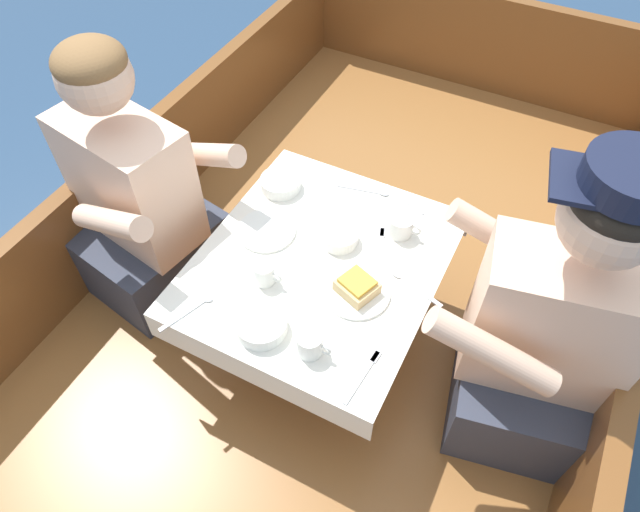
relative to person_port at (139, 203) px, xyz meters
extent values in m
plane|color=navy|center=(0.64, 0.14, -0.70)|extent=(60.00, 60.00, 0.00)
cube|color=brown|center=(0.64, 0.14, -0.54)|extent=(1.79, 3.25, 0.32)
cube|color=brown|center=(-0.23, 0.14, -0.18)|extent=(0.06, 3.25, 0.41)
cube|color=brown|center=(1.51, 0.14, -0.18)|extent=(0.06, 3.25, 0.41)
cube|color=brown|center=(0.64, 1.74, -0.15)|extent=(1.67, 0.06, 0.47)
cylinder|color=#B2B2B7|center=(0.64, 0.04, -0.19)|extent=(0.07, 0.07, 0.38)
cube|color=brown|center=(0.64, 0.04, 0.01)|extent=(0.65, 0.75, 0.02)
cube|color=white|center=(0.64, 0.04, 0.02)|extent=(0.68, 0.78, 0.00)
cube|color=white|center=(0.64, -0.35, -0.03)|extent=(0.68, 0.00, 0.10)
cube|color=white|center=(0.64, 0.43, -0.03)|extent=(0.68, 0.00, 0.10)
cube|color=#333847|center=(-0.01, 0.00, -0.25)|extent=(0.43, 0.50, 0.26)
cube|color=beige|center=(-0.01, 0.00, 0.10)|extent=(0.43, 0.29, 0.43)
sphere|color=beige|center=(-0.01, 0.00, 0.46)|extent=(0.20, 0.20, 0.20)
ellipsoid|color=brown|center=(-0.01, 0.00, 0.51)|extent=(0.19, 0.19, 0.11)
cylinder|color=beige|center=(0.18, 0.15, 0.16)|extent=(0.34, 0.13, 0.21)
cylinder|color=beige|center=(0.11, -0.20, 0.16)|extent=(0.34, 0.13, 0.21)
cube|color=#333847|center=(1.29, 0.08, -0.25)|extent=(0.44, 0.50, 0.26)
cube|color=beige|center=(1.29, 0.08, 0.10)|extent=(0.43, 0.29, 0.43)
sphere|color=beige|center=(1.29, 0.08, 0.47)|extent=(0.22, 0.22, 0.22)
ellipsoid|color=black|center=(1.29, 0.08, 0.52)|extent=(0.21, 0.21, 0.12)
cylinder|color=beige|center=(1.17, -0.12, 0.16)|extent=(0.34, 0.13, 0.21)
cylinder|color=beige|center=(1.10, 0.23, 0.16)|extent=(0.34, 0.13, 0.21)
cylinder|color=black|center=(1.29, 0.08, 0.58)|extent=(0.20, 0.20, 0.06)
cube|color=black|center=(1.19, 0.06, 0.55)|extent=(0.13, 0.17, 0.01)
cylinder|color=silver|center=(0.78, -0.02, 0.03)|extent=(0.19, 0.19, 0.01)
cylinder|color=silver|center=(0.44, 0.07, 0.03)|extent=(0.18, 0.18, 0.01)
cube|color=tan|center=(0.78, -0.02, 0.05)|extent=(0.13, 0.12, 0.04)
cube|color=gold|center=(0.78, -0.02, 0.07)|extent=(0.10, 0.10, 0.01)
cylinder|color=silver|center=(0.66, 0.13, 0.04)|extent=(0.11, 0.11, 0.04)
cylinder|color=beige|center=(0.66, 0.13, 0.05)|extent=(0.09, 0.09, 0.02)
cylinder|color=silver|center=(0.61, -0.24, 0.04)|extent=(0.14, 0.14, 0.04)
cylinder|color=beige|center=(0.61, -0.24, 0.05)|extent=(0.11, 0.11, 0.02)
cylinder|color=silver|center=(0.39, 0.25, 0.04)|extent=(0.13, 0.13, 0.04)
cylinder|color=beige|center=(0.39, 0.25, 0.05)|extent=(0.11, 0.11, 0.02)
cylinder|color=silver|center=(0.81, 0.25, 0.05)|extent=(0.07, 0.07, 0.06)
torus|color=silver|center=(0.85, 0.25, 0.06)|extent=(0.04, 0.01, 0.04)
cylinder|color=#3D2314|center=(0.81, 0.25, 0.07)|extent=(0.06, 0.06, 0.01)
cylinder|color=silver|center=(0.53, -0.10, 0.06)|extent=(0.06, 0.06, 0.07)
torus|color=silver|center=(0.57, -0.10, 0.06)|extent=(0.04, 0.01, 0.04)
cylinder|color=#3D2314|center=(0.53, -0.10, 0.08)|extent=(0.05, 0.05, 0.01)
cylinder|color=silver|center=(0.75, -0.24, 0.06)|extent=(0.07, 0.07, 0.07)
torus|color=silver|center=(0.80, -0.24, 0.06)|extent=(0.04, 0.01, 0.04)
cylinder|color=#3D2314|center=(0.75, -0.24, 0.08)|extent=(0.06, 0.06, 0.01)
cube|color=silver|center=(0.77, 0.39, 0.02)|extent=(0.16, 0.08, 0.00)
cube|color=silver|center=(0.91, -0.25, 0.02)|extent=(0.03, 0.17, 0.00)
cube|color=silver|center=(0.91, -0.18, 0.02)|extent=(0.02, 0.04, 0.00)
cube|color=silver|center=(0.63, 0.37, 0.02)|extent=(0.17, 0.05, 0.00)
ellipsoid|color=silver|center=(0.70, 0.38, 0.03)|extent=(0.04, 0.02, 0.01)
cube|color=silver|center=(0.40, -0.29, 0.02)|extent=(0.07, 0.16, 0.00)
ellipsoid|color=silver|center=(0.42, -0.23, 0.03)|extent=(0.04, 0.02, 0.01)
cube|color=silver|center=(0.93, 0.07, 0.02)|extent=(0.17, 0.06, 0.00)
ellipsoid|color=silver|center=(0.86, 0.09, 0.03)|extent=(0.04, 0.02, 0.01)
cube|color=silver|center=(0.78, 0.16, 0.02)|extent=(0.06, 0.17, 0.00)
cube|color=silver|center=(0.76, 0.22, 0.02)|extent=(0.03, 0.04, 0.00)
camera|label=1|loc=(1.12, -0.90, 1.31)|focal=32.00mm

